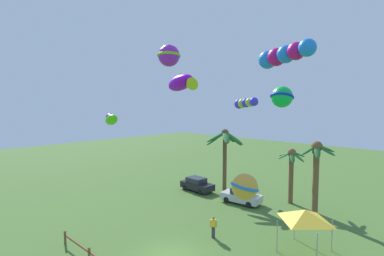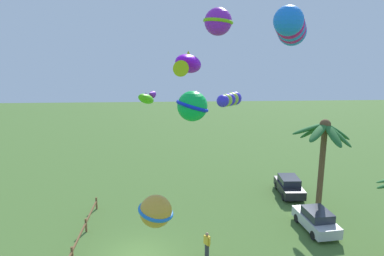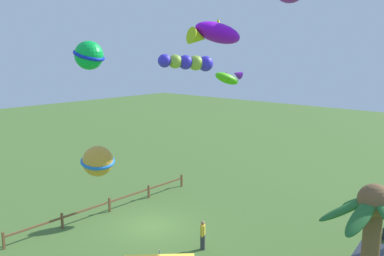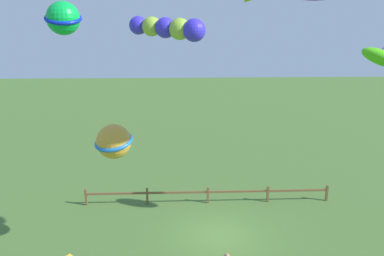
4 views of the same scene
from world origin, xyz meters
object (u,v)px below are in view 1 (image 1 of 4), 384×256
kite_ball_2 (282,97)px  palm_tree_1 (225,143)px  kite_ball_0 (169,56)px  spectator_0 (213,227)px  palm_tree_2 (291,164)px  kite_fish_4 (182,83)px  kite_ball_1 (245,187)px  parked_car_0 (242,196)px  kite_tube_3 (245,103)px  kite_tube_5 (283,55)px  parked_car_1 (197,184)px  palm_tree_0 (316,163)px  festival_tent (305,215)px  kite_fish_6 (111,119)px

kite_ball_2 → palm_tree_1: bearing=138.4°
palm_tree_1 → kite_ball_0: size_ratio=2.45×
palm_tree_1 → spectator_0: (6.06, -9.27, -4.76)m
palm_tree_2 → kite_fish_4: 14.56m
kite_ball_1 → parked_car_0: bearing=124.6°
kite_tube_3 → kite_tube_5: size_ratio=0.50×
palm_tree_2 → kite_fish_4: size_ratio=1.55×
parked_car_1 → spectator_0: 11.82m
spectator_0 → kite_fish_4: size_ratio=0.45×
palm_tree_0 → kite_ball_0: size_ratio=2.29×
festival_tent → parked_car_1: bearing=160.1°
kite_ball_2 → kite_tube_3: (-3.69, 2.03, -0.31)m
festival_tent → kite_fish_4: 12.39m
palm_tree_0 → kite_tube_3: size_ratio=2.81×
parked_car_0 → kite_tube_5: kite_tube_5 is taller
palm_tree_0 → spectator_0: size_ratio=4.16×
spectator_0 → kite_tube_5: bearing=41.0°
kite_tube_3 → kite_tube_5: bearing=56.0°
kite_fish_4 → kite_ball_2: bearing=-1.1°
palm_tree_1 → kite_ball_2: kite_ball_2 is taller
festival_tent → kite_fish_4: bearing=-155.2°
kite_tube_5 → kite_fish_6: 13.66m
parked_car_0 → kite_tube_3: 12.43m
spectator_0 → kite_fish_6: kite_fish_6 is taller
palm_tree_0 → kite_fish_4: bearing=-119.3°
palm_tree_0 → kite_fish_4: size_ratio=1.88×
palm_tree_1 → parked_car_0: 6.01m
palm_tree_0 → festival_tent: size_ratio=2.31×
kite_ball_0 → kite_tube_3: bearing=-2.7°
kite_ball_2 → kite_tube_5: (-2.15, 4.31, 2.99)m
kite_tube_3 → palm_tree_1: bearing=133.9°
palm_tree_1 → palm_tree_2: size_ratio=1.30×
kite_ball_2 → spectator_0: bearing=168.3°
kite_tube_5 → parked_car_0: bearing=143.9°
palm_tree_2 → spectator_0: bearing=-93.5°
kite_fish_4 → kite_fish_6: size_ratio=1.55×
kite_tube_5 → palm_tree_1: bearing=147.5°
kite_ball_0 → kite_tube_5: size_ratio=0.61×
palm_tree_2 → kite_fish_6: (-7.92, -15.00, 4.72)m
kite_ball_1 → kite_ball_2: (1.29, 1.55, 4.92)m
palm_tree_1 → parked_car_1: bearing=-152.8°
palm_tree_1 → palm_tree_2: palm_tree_1 is taller
parked_car_1 → palm_tree_1: bearing=27.2°
kite_ball_2 → kite_tube_5: size_ratio=0.32×
festival_tent → kite_tube_3: 8.41m
festival_tent → kite_tube_3: bearing=-154.1°
kite_ball_0 → kite_fish_4: 5.20m
palm_tree_2 → kite_fish_4: (-2.89, -12.19, 7.43)m
kite_ball_0 → festival_tent: bearing=6.7°
kite_tube_5 → kite_ball_1: bearing=-81.6°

